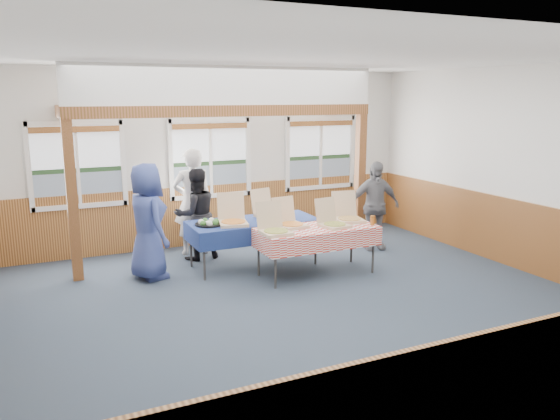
{
  "coord_description": "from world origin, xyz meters",
  "views": [
    {
      "loc": [
        -3.04,
        -6.13,
        2.74
      ],
      "look_at": [
        0.27,
        1.0,
        1.08
      ],
      "focal_mm": 35.0,
      "sensor_mm": 36.0,
      "label": 1
    }
  ],
  "objects_px": {
    "woman_white": "(193,202)",
    "man_blue": "(147,222)",
    "table_right": "(317,231)",
    "table_left": "(254,224)",
    "woman_black": "(196,214)",
    "person_grey": "(374,206)"
  },
  "relations": [
    {
      "from": "woman_black",
      "to": "woman_white",
      "type": "bearing_deg",
      "value": -101.95
    },
    {
      "from": "person_grey",
      "to": "woman_white",
      "type": "bearing_deg",
      "value": 173.44
    },
    {
      "from": "table_right",
      "to": "table_left",
      "type": "bearing_deg",
      "value": 143.96
    },
    {
      "from": "table_right",
      "to": "man_blue",
      "type": "distance_m",
      "value": 2.56
    },
    {
      "from": "table_left",
      "to": "woman_white",
      "type": "height_order",
      "value": "woman_white"
    },
    {
      "from": "woman_white",
      "to": "person_grey",
      "type": "xyz_separation_m",
      "value": [
        3.04,
        -1.06,
        -0.13
      ]
    },
    {
      "from": "woman_white",
      "to": "person_grey",
      "type": "relative_size",
      "value": 1.17
    },
    {
      "from": "woman_white",
      "to": "man_blue",
      "type": "height_order",
      "value": "woman_white"
    },
    {
      "from": "man_blue",
      "to": "table_left",
      "type": "bearing_deg",
      "value": -106.57
    },
    {
      "from": "table_right",
      "to": "woman_black",
      "type": "height_order",
      "value": "woman_black"
    },
    {
      "from": "woman_white",
      "to": "man_blue",
      "type": "bearing_deg",
      "value": 51.57
    },
    {
      "from": "man_blue",
      "to": "table_right",
      "type": "bearing_deg",
      "value": -124.2
    },
    {
      "from": "table_left",
      "to": "table_right",
      "type": "height_order",
      "value": "same"
    },
    {
      "from": "woman_white",
      "to": "woman_black",
      "type": "xyz_separation_m",
      "value": [
        -0.04,
        -0.32,
        -0.16
      ]
    },
    {
      "from": "table_right",
      "to": "man_blue",
      "type": "height_order",
      "value": "man_blue"
    },
    {
      "from": "table_left",
      "to": "person_grey",
      "type": "distance_m",
      "value": 2.35
    },
    {
      "from": "man_blue",
      "to": "person_grey",
      "type": "distance_m",
      "value": 4.02
    },
    {
      "from": "table_left",
      "to": "woman_black",
      "type": "xyz_separation_m",
      "value": [
        -0.73,
        0.77,
        0.07
      ]
    },
    {
      "from": "woman_white",
      "to": "man_blue",
      "type": "distance_m",
      "value": 1.39
    },
    {
      "from": "woman_black",
      "to": "person_grey",
      "type": "bearing_deg",
      "value": 161.29
    },
    {
      "from": "table_right",
      "to": "woman_white",
      "type": "bearing_deg",
      "value": 139.38
    },
    {
      "from": "table_left",
      "to": "table_right",
      "type": "xyz_separation_m",
      "value": [
        0.71,
        -0.82,
        -0.01
      ]
    }
  ]
}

